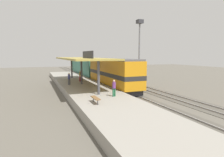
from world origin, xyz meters
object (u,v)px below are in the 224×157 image
person_boarding (80,75)px  person_walking (114,87)px  light_mast (140,38)px  person_waiting (69,78)px  platform_bench (95,98)px  locomotive (113,73)px  passenger_carriage_single (84,67)px

person_boarding → person_walking: bearing=-86.7°
light_mast → person_waiting: light_mast is taller
platform_bench → locomotive: size_ratio=0.12×
person_waiting → locomotive: bearing=-5.2°
platform_bench → passenger_carriage_single: size_ratio=0.08×
platform_bench → person_boarding: person_boarding is taller
person_waiting → person_walking: size_ratio=1.00×
person_waiting → person_walking: same height
person_waiting → person_walking: 9.92m
person_waiting → light_mast: bearing=19.3°
light_mast → person_waiting: 16.42m
platform_bench → person_waiting: person_waiting is taller
platform_bench → person_boarding: bearing=82.7°
person_waiting → person_boarding: size_ratio=1.00×
light_mast → person_walking: (-11.25, -14.45, -6.54)m
platform_bench → light_mast: (13.80, 16.31, 7.05)m
light_mast → person_waiting: (-14.21, -4.98, -6.54)m
passenger_carriage_single → person_walking: 27.11m
person_boarding → passenger_carriage_single: bearing=73.9°
locomotive → passenger_carriage_single: locomotive is taller
platform_bench → person_walking: bearing=36.2°
platform_bench → locomotive: locomotive is taller
light_mast → person_walking: light_mast is taller
person_boarding → platform_bench: bearing=-97.3°
passenger_carriage_single → person_boarding: 15.07m
locomotive → person_boarding: size_ratio=8.44×
platform_bench → person_walking: 3.20m
person_waiting → person_walking: (2.96, -9.47, 0.00)m
platform_bench → person_boarding: 14.39m
person_waiting → person_walking: bearing=-72.6°
light_mast → person_boarding: 13.80m
locomotive → person_boarding: (-4.18, 3.52, -0.56)m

